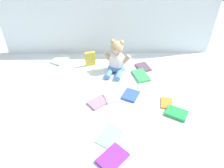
{
  "coord_description": "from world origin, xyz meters",
  "views": [
    {
      "loc": [
        -0.0,
        -1.1,
        0.91
      ],
      "look_at": [
        0.02,
        -0.1,
        0.1
      ],
      "focal_mm": 35.54,
      "sensor_mm": 36.0,
      "label": 1
    }
  ],
  "objects": [
    {
      "name": "ground_plane",
      "position": [
        0.0,
        0.0,
        0.0
      ],
      "size": [
        3.2,
        3.2,
        0.0
      ],
      "primitive_type": "plane",
      "color": "silver"
    },
    {
      "name": "book_case_9",
      "position": [
        0.37,
        -0.25,
        0.01
      ],
      "size": [
        0.14,
        0.13,
        0.02
      ],
      "primitive_type": "cube",
      "rotation": [
        0.0,
        0.0,
        4.18
      ],
      "color": "green",
      "rests_on": "ground_plane"
    },
    {
      "name": "book_case_4",
      "position": [
        0.25,
        0.2,
        0.01
      ],
      "size": [
        0.11,
        0.13,
        0.01
      ],
      "primitive_type": "cube",
      "rotation": [
        0.0,
        0.0,
        3.48
      ],
      "color": "#594355",
      "rests_on": "ground_plane"
    },
    {
      "name": "book_case_3",
      "position": [
        0.01,
        -0.11,
        0.01
      ],
      "size": [
        0.1,
        0.12,
        0.02
      ],
      "primitive_type": "cube",
      "rotation": [
        0.0,
        0.0,
        3.46
      ],
      "color": "silver",
      "rests_on": "ground_plane"
    },
    {
      "name": "teddy_bear",
      "position": [
        0.05,
        0.17,
        0.09
      ],
      "size": [
        0.2,
        0.19,
        0.23
      ],
      "rotation": [
        0.0,
        0.0,
        -0.26
      ],
      "color": "white",
      "rests_on": "ground_plane"
    },
    {
      "name": "book_case_10",
      "position": [
        -0.13,
        0.24,
        0.06
      ],
      "size": [
        0.08,
        0.04,
        0.11
      ],
      "primitive_type": "cube",
      "rotation": [
        0.1,
        0.0,
        0.24
      ],
      "color": "gold",
      "rests_on": "ground_plane"
    },
    {
      "name": "book_case_0",
      "position": [
        -0.07,
        -0.16,
        0.01
      ],
      "size": [
        0.13,
        0.13,
        0.01
      ],
      "primitive_type": "cube",
      "rotation": [
        0.0,
        0.0,
        5.4
      ],
      "color": "#B67B93",
      "rests_on": "ground_plane"
    },
    {
      "name": "book_case_7",
      "position": [
        -0.0,
        -0.4,
        0.0
      ],
      "size": [
        0.15,
        0.17,
        0.01
      ],
      "primitive_type": "cube",
      "rotation": [
        0.0,
        0.0,
        2.59
      ],
      "color": "#89BAD8",
      "rests_on": "ground_plane"
    },
    {
      "name": "book_case_1",
      "position": [
        0.13,
        -0.1,
        0.01
      ],
      "size": [
        0.12,
        0.13,
        0.02
      ],
      "primitive_type": "cube",
      "rotation": [
        0.0,
        0.0,
        2.69
      ],
      "color": "#335AB5",
      "rests_on": "ground_plane"
    },
    {
      "name": "book_case_6",
      "position": [
        0.22,
        0.1,
        0.01
      ],
      "size": [
        0.12,
        0.16,
        0.02
      ],
      "primitive_type": "cube",
      "rotation": [
        0.0,
        0.0,
        0.29
      ],
      "color": "#389D55",
      "rests_on": "ground_plane"
    },
    {
      "name": "book_case_2",
      "position": [
        -0.36,
        0.31,
        0.01
      ],
      "size": [
        0.14,
        0.16,
        0.02
      ],
      "primitive_type": "cube",
      "rotation": [
        0.0,
        0.0,
        2.61
      ],
      "color": "silver",
      "rests_on": "ground_plane"
    },
    {
      "name": "backdrop_drape",
      "position": [
        0.0,
        0.43,
        0.32
      ],
      "size": [
        1.55,
        0.03,
        0.65
      ],
      "primitive_type": "cube",
      "color": "white",
      "rests_on": "ground_plane"
    },
    {
      "name": "book_case_5",
      "position": [
        0.34,
        -0.17,
        0.01
      ],
      "size": [
        0.08,
        0.1,
        0.01
      ],
      "primitive_type": "cube",
      "rotation": [
        0.0,
        0.0,
        2.96
      ],
      "color": "orange",
      "rests_on": "ground_plane"
    },
    {
      "name": "book_case_8",
      "position": [
        0.01,
        -0.52,
        0.01
      ],
      "size": [
        0.16,
        0.16,
        0.02
      ],
      "primitive_type": "cube",
      "rotation": [
        0.0,
        0.0,
        5.5
      ],
      "color": "purple",
      "rests_on": "ground_plane"
    }
  ]
}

